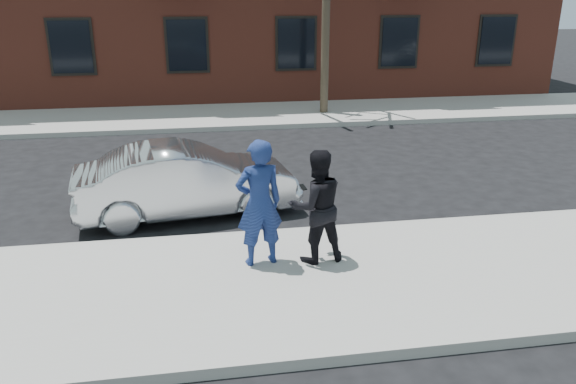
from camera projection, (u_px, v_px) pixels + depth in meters
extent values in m
plane|color=black|center=(184.00, 291.00, 7.90)|extent=(100.00, 100.00, 0.00)
cube|color=#9A9792|center=(184.00, 295.00, 7.64)|extent=(50.00, 3.50, 0.15)
cube|color=#999691|center=(185.00, 240.00, 9.31)|extent=(50.00, 0.10, 0.15)
cube|color=#9A9792|center=(188.00, 117.00, 18.32)|extent=(50.00, 3.50, 0.15)
cube|color=#999691|center=(187.00, 130.00, 16.65)|extent=(50.00, 0.10, 0.15)
cube|color=black|center=(296.00, 44.00, 19.76)|extent=(1.30, 0.06, 1.70)
cube|color=black|center=(497.00, 41.00, 20.91)|extent=(1.30, 0.06, 1.70)
cylinder|color=#31281D|center=(325.00, 47.00, 18.03)|extent=(0.26, 0.26, 4.20)
imported|color=#B7BABF|center=(187.00, 181.00, 10.38)|extent=(4.22, 1.98, 1.34)
imported|color=navy|center=(259.00, 203.00, 8.08)|extent=(0.77, 0.58, 1.90)
cube|color=black|center=(251.00, 181.00, 8.16)|extent=(0.09, 0.14, 0.08)
imported|color=black|center=(317.00, 206.00, 8.21)|extent=(0.92, 0.76, 1.72)
cube|color=black|center=(303.00, 187.00, 8.24)|extent=(0.11, 0.15, 0.06)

